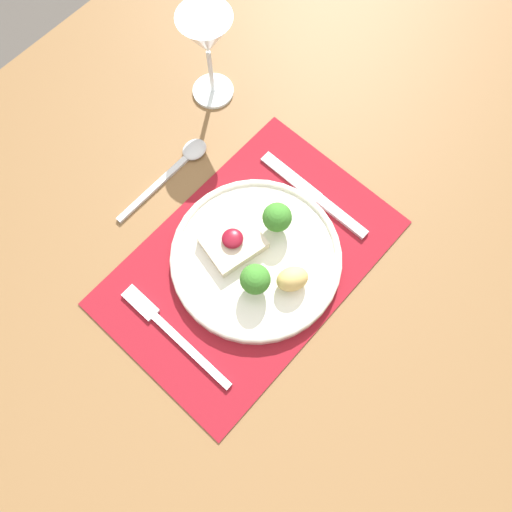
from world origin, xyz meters
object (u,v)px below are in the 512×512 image
Objects in this scene: knife at (320,200)px; spoon at (181,162)px; dinner_plate at (256,257)px; fork at (169,329)px; wine_glass_near at (207,39)px.

spoon is (-0.11, 0.22, -0.00)m from knife.
dinner_plate reaches higher than spoon.
wine_glass_near is at bearing 36.18° from fork.
fork is at bearing 172.92° from knife.
wine_glass_near is at bearing 18.88° from spoon.
knife is 0.31m from wine_glass_near.
dinner_plate is 0.15m from knife.
fork is 1.09× the size of spoon.
fork is 0.32m from knife.
dinner_plate is at bearing -6.49° from fork.
dinner_plate is 1.23× the size of fork.
knife is at bearing -3.44° from dinner_plate.
wine_glass_near is (0.14, 0.06, 0.13)m from spoon.
dinner_plate is 0.18m from fork.
dinner_plate is 1.23× the size of knife.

